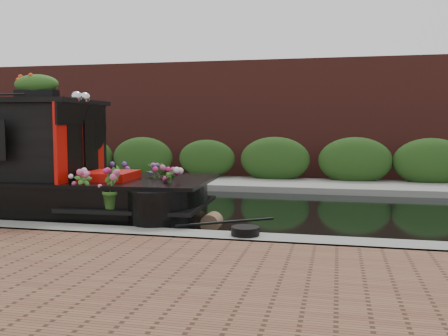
# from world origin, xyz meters

# --- Properties ---
(ground) EXTENTS (80.00, 80.00, 0.00)m
(ground) POSITION_xyz_m (0.00, 0.00, 0.00)
(ground) COLOR black
(ground) RESTS_ON ground
(near_bank_coping) EXTENTS (40.00, 0.60, 0.50)m
(near_bank_coping) POSITION_xyz_m (0.00, -3.30, 0.00)
(near_bank_coping) COLOR slate
(near_bank_coping) RESTS_ON ground
(far_bank_path) EXTENTS (40.00, 2.40, 0.34)m
(far_bank_path) POSITION_xyz_m (0.00, 4.20, 0.00)
(far_bank_path) COLOR gray
(far_bank_path) RESTS_ON ground
(far_hedge) EXTENTS (40.00, 1.10, 2.80)m
(far_hedge) POSITION_xyz_m (0.00, 5.10, 0.00)
(far_hedge) COLOR #214216
(far_hedge) RESTS_ON ground
(far_brick_wall) EXTENTS (40.00, 1.00, 8.00)m
(far_brick_wall) POSITION_xyz_m (0.00, 7.20, 0.00)
(far_brick_wall) COLOR #59241E
(far_brick_wall) RESTS_ON ground
(rope_fender) EXTENTS (0.32, 0.38, 0.32)m
(rope_fender) POSITION_xyz_m (1.80, -1.99, 0.16)
(rope_fender) COLOR brown
(rope_fender) RESTS_ON ground
(coiled_mooring_rope) EXTENTS (0.41, 0.41, 0.12)m
(coiled_mooring_rope) POSITION_xyz_m (2.61, -3.22, 0.31)
(coiled_mooring_rope) COLOR black
(coiled_mooring_rope) RESTS_ON near_bank_coping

